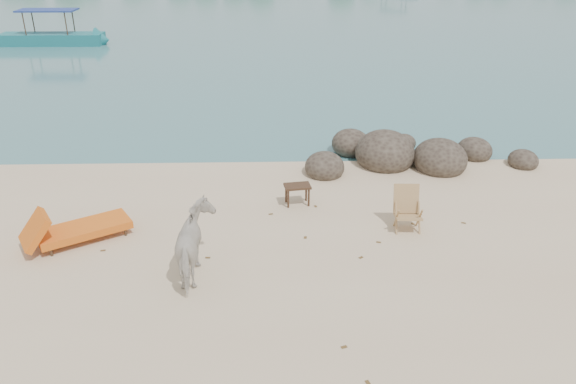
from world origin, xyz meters
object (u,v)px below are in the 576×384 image
lounge_chair (84,225)px  cow (196,246)px  deck_chair (408,212)px  boulders (403,155)px  boat_near (48,15)px  side_table (297,196)px

lounge_chair → cow: bearing=-60.9°
lounge_chair → deck_chair: (6.72, 0.19, 0.12)m
deck_chair → boulders: bearing=82.3°
cow → boat_near: boat_near is taller
cow → lounge_chair: bearing=-32.7°
boulders → lounge_chair: size_ratio=2.78×
side_table → deck_chair: size_ratio=0.65×
lounge_chair → boat_near: bearing=79.3°
side_table → boat_near: boat_near is taller
boulders → cow: size_ratio=4.09×
lounge_chair → boat_near: boat_near is taller
side_table → boulders: bearing=31.2°
cow → deck_chair: bearing=-162.5°
boulders → side_table: bearing=-140.2°
boat_near → deck_chair: bearing=-54.8°
side_table → lounge_chair: bearing=-170.2°
lounge_chair → boulders: bearing=-3.4°
side_table → boat_near: 24.04m
deck_chair → lounge_chair: bearing=-175.4°
cow → boat_near: 25.63m
cow → side_table: size_ratio=2.60×
boulders → lounge_chair: boulders is taller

